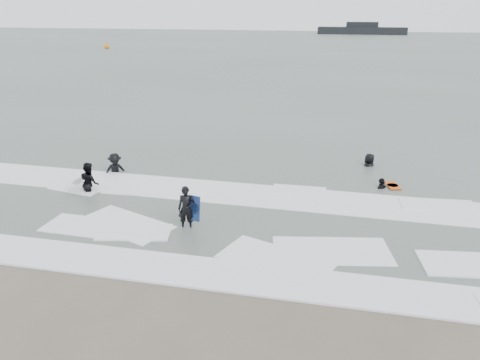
% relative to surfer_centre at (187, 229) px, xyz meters
% --- Properties ---
extents(ground, '(320.00, 320.00, 0.00)m').
position_rel_surfer_centre_xyz_m(ground, '(1.40, -2.26, 0.00)').
color(ground, brown).
rests_on(ground, ground).
extents(sea, '(320.00, 320.00, 0.00)m').
position_rel_surfer_centre_xyz_m(sea, '(1.40, 77.74, 0.06)').
color(sea, '#47544C').
rests_on(sea, ground).
extents(surfer_centre, '(0.70, 0.54, 1.72)m').
position_rel_surfer_centre_xyz_m(surfer_centre, '(0.00, 0.00, 0.00)').
color(surfer_centre, black).
rests_on(surfer_centre, ground).
extents(surfer_wading, '(1.19, 1.17, 1.93)m').
position_rel_surfer_centre_xyz_m(surfer_wading, '(-5.52, 2.60, 0.00)').
color(surfer_wading, black).
rests_on(surfer_wading, ground).
extents(surfer_breaker, '(1.38, 1.35, 1.90)m').
position_rel_surfer_centre_xyz_m(surfer_breaker, '(-5.58, 5.12, 0.00)').
color(surfer_breaker, black).
rests_on(surfer_breaker, ground).
extents(surfer_right_near, '(0.94, 1.01, 1.66)m').
position_rel_surfer_centre_xyz_m(surfer_right_near, '(7.32, 6.01, 0.00)').
color(surfer_right_near, black).
rests_on(surfer_right_near, ground).
extents(surfer_right_far, '(1.02, 1.08, 1.85)m').
position_rel_surfer_centre_xyz_m(surfer_right_far, '(6.83, 9.18, 0.00)').
color(surfer_right_far, black).
rests_on(surfer_right_far, ground).
extents(surf_foam, '(30.03, 9.06, 0.09)m').
position_rel_surfer_centre_xyz_m(surf_foam, '(1.40, 1.44, 0.04)').
color(surf_foam, white).
rests_on(surf_foam, ground).
extents(bodyboards, '(14.60, 6.84, 1.25)m').
position_rel_surfer_centre_xyz_m(bodyboards, '(0.73, 2.91, 0.50)').
color(bodyboards, '#10214E').
rests_on(bodyboards, ground).
extents(buoy, '(1.00, 1.00, 1.65)m').
position_rel_surfer_centre_xyz_m(buoy, '(-42.93, 73.63, 0.42)').
color(buoy, orange).
rests_on(buoy, ground).
extents(vessel_horizon, '(26.51, 4.73, 3.60)m').
position_rel_surfer_centre_xyz_m(vessel_horizon, '(7.35, 139.74, 1.34)').
color(vessel_horizon, black).
rests_on(vessel_horizon, ground).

